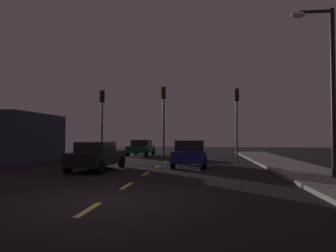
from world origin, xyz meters
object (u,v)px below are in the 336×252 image
at_px(car_oncoming_far, 141,148).
at_px(street_lamp_right, 326,76).
at_px(car_stopped_ahead, 190,153).
at_px(traffic_signal_right, 237,110).
at_px(car_adjacent_lane, 97,156).
at_px(traffic_signal_center, 164,109).
at_px(traffic_signal_left, 102,111).

height_order(car_oncoming_far, street_lamp_right, street_lamp_right).
height_order(car_stopped_ahead, car_oncoming_far, car_stopped_ahead).
distance_m(traffic_signal_right, car_oncoming_far, 10.34).
xyz_separation_m(traffic_signal_right, car_oncoming_far, (-8.16, 5.64, -2.91)).
bearing_deg(car_adjacent_lane, car_stopped_ahead, 31.03).
xyz_separation_m(traffic_signal_center, car_stopped_ahead, (2.18, -4.82, -3.02)).
bearing_deg(traffic_signal_center, traffic_signal_right, -0.00).
distance_m(traffic_signal_left, traffic_signal_right, 10.07).
height_order(car_stopped_ahead, car_adjacent_lane, car_stopped_ahead).
distance_m(traffic_signal_left, traffic_signal_center, 4.73).
relative_size(traffic_signal_center, car_stopped_ahead, 1.26).
xyz_separation_m(traffic_signal_center, traffic_signal_right, (5.35, -0.00, -0.14)).
bearing_deg(street_lamp_right, car_oncoming_far, 123.35).
xyz_separation_m(traffic_signal_left, car_oncoming_far, (1.91, 5.64, -2.94)).
distance_m(car_adjacent_lane, car_oncoming_far, 13.29).
height_order(traffic_signal_left, street_lamp_right, street_lamp_right).
xyz_separation_m(traffic_signal_center, car_oncoming_far, (-2.81, 5.64, -3.05)).
xyz_separation_m(traffic_signal_right, car_stopped_ahead, (-3.16, -4.82, -2.88)).
bearing_deg(traffic_signal_center, traffic_signal_left, -180.00).
distance_m(traffic_signal_left, car_oncoming_far, 6.64).
xyz_separation_m(traffic_signal_left, traffic_signal_center, (4.72, 0.00, 0.12)).
bearing_deg(street_lamp_right, car_adjacent_lane, 164.30).
height_order(traffic_signal_center, street_lamp_right, street_lamp_right).
relative_size(car_adjacent_lane, car_oncoming_far, 1.13).
bearing_deg(traffic_signal_right, car_oncoming_far, 145.33).
relative_size(car_oncoming_far, street_lamp_right, 0.59).
height_order(traffic_signal_right, car_stopped_ahead, traffic_signal_right).
bearing_deg(traffic_signal_center, car_adjacent_lane, -108.13).
bearing_deg(car_adjacent_lane, traffic_signal_left, 106.23).
relative_size(traffic_signal_left, traffic_signal_center, 0.97).
relative_size(traffic_signal_right, car_adjacent_lane, 1.15).
height_order(traffic_signal_left, traffic_signal_right, traffic_signal_left).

